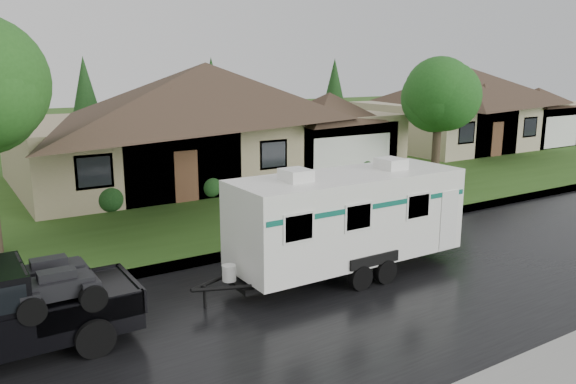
% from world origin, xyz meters
% --- Properties ---
extents(ground, '(140.00, 140.00, 0.00)m').
position_xyz_m(ground, '(0.00, 0.00, 0.00)').
color(ground, '#2C5019').
rests_on(ground, ground).
extents(road, '(140.00, 8.00, 0.01)m').
position_xyz_m(road, '(0.00, -2.00, 0.01)').
color(road, black).
rests_on(road, ground).
extents(curb, '(140.00, 0.50, 0.15)m').
position_xyz_m(curb, '(0.00, 2.25, 0.07)').
color(curb, gray).
rests_on(curb, ground).
extents(lawn, '(140.00, 26.00, 0.15)m').
position_xyz_m(lawn, '(0.00, 15.00, 0.07)').
color(lawn, '#2C5019').
rests_on(lawn, ground).
extents(house_main, '(19.44, 10.80, 6.90)m').
position_xyz_m(house_main, '(2.29, 13.84, 3.59)').
color(house_main, tan).
rests_on(house_main, lawn).
extents(house_neighbor, '(15.12, 9.72, 6.45)m').
position_xyz_m(house_neighbor, '(22.27, 14.34, 3.32)').
color(house_neighbor, '#BDAC8C').
rests_on(house_neighbor, lawn).
extents(tree_right_green, '(3.57, 3.57, 5.90)m').
position_xyz_m(tree_right_green, '(11.08, 7.12, 4.24)').
color(tree_right_green, '#382B1E').
rests_on(tree_right_green, lawn).
extents(shrub_row, '(13.60, 1.00, 1.00)m').
position_xyz_m(shrub_row, '(2.00, 9.30, 0.65)').
color(shrub_row, '#143814').
rests_on(shrub_row, lawn).
extents(travel_trailer, '(6.85, 2.41, 3.07)m').
position_xyz_m(travel_trailer, '(-0.57, -0.65, 1.63)').
color(travel_trailer, white).
rests_on(travel_trailer, ground).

